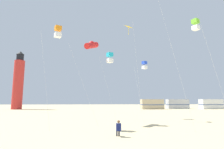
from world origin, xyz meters
TOP-DOWN VIEW (x-y plane):
  - kite_flyer_standing at (0.84, 6.96)m, footprint 0.35×0.52m
  - kite_diamond_gold at (3.38, 17.62)m, footprint 2.36×2.36m
  - kite_tube_scarlet at (-1.64, 14.27)m, footprint 3.51×3.84m
  - kite_box_orange at (-4.83, 11.19)m, footprint 2.04×2.04m
  - kite_box_lime at (9.29, 10.97)m, footprint 3.37×2.71m
  - kite_box_cyan at (0.49, 13.74)m, footprint 2.00×1.63m
  - kite_box_blue at (5.87, 19.59)m, footprint 1.90×2.21m
  - lighthouse_distant at (-24.55, 46.33)m, footprint 2.80×2.80m
  - rv_van_tan at (13.95, 45.27)m, footprint 6.57×2.73m
  - rv_van_silver at (22.25, 47.27)m, footprint 6.54×2.63m
  - rv_van_white at (31.51, 45.33)m, footprint 6.58×2.75m

SIDE VIEW (x-z plane):
  - kite_flyer_standing at x=0.84m, z-range 0.03..1.19m
  - rv_van_tan at x=13.95m, z-range -0.01..2.79m
  - rv_van_silver at x=22.25m, z-range -0.01..2.79m
  - rv_van_white at x=31.51m, z-range -0.01..2.79m
  - kite_box_cyan at x=0.49m, z-range 3.39..11.35m
  - kite_box_blue at x=5.87m, z-range 3.56..11.85m
  - lighthouse_distant at x=-24.55m, z-range -0.56..16.24m
  - kite_tube_scarlet at x=-1.64m, z-range 4.15..13.85m
  - kite_box_orange at x=-4.83m, z-range 4.38..14.32m
  - kite_box_lime at x=9.29m, z-range 4.86..15.78m
  - kite_diamond_gold at x=3.38m, z-range 5.65..18.69m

